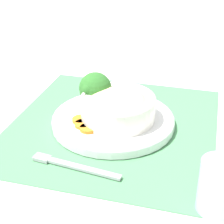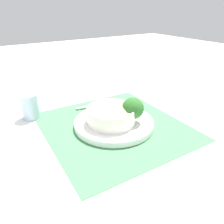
{
  "view_description": "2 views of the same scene",
  "coord_description": "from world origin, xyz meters",
  "px_view_note": "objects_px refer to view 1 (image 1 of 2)",
  "views": [
    {
      "loc": [
        -0.72,
        -0.17,
        0.44
      ],
      "look_at": [
        -0.02,
        -0.0,
        0.04
      ],
      "focal_mm": 60.0,
      "sensor_mm": 36.0,
      "label": 1
    },
    {
      "loc": [
        0.56,
        -0.37,
        0.39
      ],
      "look_at": [
        -0.01,
        -0.0,
        0.05
      ],
      "focal_mm": 35.0,
      "sensor_mm": 36.0,
      "label": 2
    }
  ],
  "objects_px": {
    "fork": "(67,164)",
    "water_glass": "(218,189)",
    "bowl": "(117,107)",
    "broccoli_floret": "(95,89)"
  },
  "relations": [
    {
      "from": "broccoli_floret",
      "to": "fork",
      "type": "relative_size",
      "value": 0.49
    },
    {
      "from": "broccoli_floret",
      "to": "water_glass",
      "type": "bearing_deg",
      "value": -133.33
    },
    {
      "from": "broccoli_floret",
      "to": "fork",
      "type": "bearing_deg",
      "value": -179.42
    },
    {
      "from": "broccoli_floret",
      "to": "fork",
      "type": "distance_m",
      "value": 0.22
    },
    {
      "from": "bowl",
      "to": "broccoli_floret",
      "type": "xyz_separation_m",
      "value": [
        0.04,
        0.06,
        0.02
      ]
    },
    {
      "from": "fork",
      "to": "water_glass",
      "type": "bearing_deg",
      "value": -91.76
    },
    {
      "from": "broccoli_floret",
      "to": "water_glass",
      "type": "xyz_separation_m",
      "value": [
        -0.26,
        -0.28,
        -0.03
      ]
    },
    {
      "from": "broccoli_floret",
      "to": "bowl",
      "type": "bearing_deg",
      "value": -123.77
    },
    {
      "from": "bowl",
      "to": "broccoli_floret",
      "type": "distance_m",
      "value": 0.08
    },
    {
      "from": "bowl",
      "to": "water_glass",
      "type": "relative_size",
      "value": 1.79
    }
  ]
}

